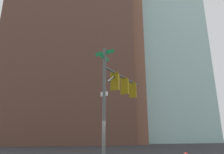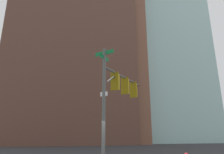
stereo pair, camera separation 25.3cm
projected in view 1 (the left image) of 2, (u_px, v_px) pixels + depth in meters
signal_pole_assembly at (120, 89)px, 13.05m from camera, size 4.20×3.91×6.66m
building_brick_nearside at (67, 60)px, 49.84m from camera, size 27.70×17.45×39.51m
building_brick_midblock at (94, 49)px, 53.11m from camera, size 21.11×15.69×47.10m
building_glass_tower at (146, 47)px, 73.03m from camera, size 25.40×32.03×64.87m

